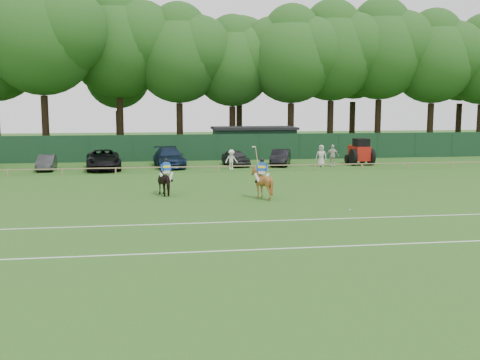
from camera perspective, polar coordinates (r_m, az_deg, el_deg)
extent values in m
plane|color=#1E4C14|center=(27.01, -0.10, -3.83)|extent=(160.00, 160.00, 0.00)
imported|color=black|center=(33.72, -7.49, -0.13)|extent=(1.49, 2.14, 1.65)
imported|color=brown|center=(32.20, 2.23, -0.30)|extent=(1.90, 2.01, 1.81)
imported|color=#2E2E30|center=(48.34, -19.06, 1.67)|extent=(1.54, 3.87, 1.25)
imported|color=black|center=(47.58, -13.71, 2.02)|extent=(3.31, 6.10, 1.63)
imported|color=#122039|center=(48.34, -7.20, 2.28)|extent=(2.92, 5.88, 1.64)
imported|color=#2A2A2D|center=(48.97, -0.45, 2.26)|extent=(2.37, 4.31, 1.39)
imported|color=black|center=(49.41, 4.13, 2.30)|extent=(2.76, 4.54, 1.41)
imported|color=silver|center=(46.27, -0.88, 2.09)|extent=(1.16, 0.82, 1.64)
imported|color=beige|center=(49.10, 9.36, 2.46)|extent=(1.18, 0.68, 1.89)
imported|color=beige|center=(48.82, 8.25, 2.45)|extent=(1.07, 0.89, 1.87)
cube|color=silver|center=(33.65, -7.51, 0.84)|extent=(0.43, 0.36, 0.18)
cube|color=blue|center=(33.61, -7.52, 1.38)|extent=(0.48, 0.42, 0.51)
cube|color=yellow|center=(33.61, -7.52, 1.35)|extent=(0.50, 0.41, 0.18)
sphere|color=black|center=(33.57, -7.53, 2.01)|extent=(0.25, 0.25, 0.25)
cylinder|color=silver|center=(33.73, -7.06, 0.35)|extent=(0.39, 0.44, 0.59)
cylinder|color=silver|center=(33.55, -7.88, 0.30)|extent=(0.46, 0.29, 0.59)
cube|color=silver|center=(32.11, 2.24, 0.80)|extent=(0.42, 0.36, 0.18)
cube|color=blue|center=(32.08, 2.24, 1.37)|extent=(0.47, 0.41, 0.51)
cube|color=yellow|center=(32.08, 2.24, 1.33)|extent=(0.50, 0.41, 0.18)
sphere|color=black|center=(32.04, 2.24, 2.02)|extent=(0.25, 0.25, 0.25)
cylinder|color=silver|center=(32.07, 2.68, 0.25)|extent=(0.46, 0.29, 0.59)
cylinder|color=silver|center=(32.14, 1.76, 0.27)|extent=(0.40, 0.43, 0.59)
cylinder|color=tan|center=(32.11, 1.73, 2.36)|extent=(0.10, 0.63, 1.17)
sphere|color=silver|center=(29.18, 11.12, -3.01)|extent=(0.09, 0.09, 0.09)
cube|color=silver|center=(21.25, 2.31, -7.05)|extent=(60.00, 0.10, 0.01)
cube|color=silver|center=(26.04, 0.23, -4.25)|extent=(60.00, 0.10, 0.01)
cube|color=#997F5B|center=(44.61, -3.52, 1.38)|extent=(62.00, 0.08, 0.08)
cube|color=#14351E|center=(53.47, -4.38, 3.31)|extent=(92.00, 0.04, 2.50)
cube|color=#14331E|center=(57.17, 1.41, 3.77)|extent=(8.00, 4.00, 2.80)
cube|color=black|center=(57.08, 1.42, 5.29)|extent=(8.40, 4.40, 0.24)
cube|color=#A7180F|center=(51.12, 12.02, 2.70)|extent=(1.32, 2.37, 1.27)
cube|color=black|center=(50.69, 12.21, 3.65)|extent=(1.20, 1.29, 0.88)
cylinder|color=black|center=(50.21, 11.42, 2.29)|extent=(0.32, 1.47, 1.46)
cylinder|color=black|center=(50.83, 13.16, 2.30)|extent=(0.32, 1.47, 1.46)
cylinder|color=black|center=(51.82, 10.85, 2.09)|extent=(0.31, 0.79, 0.78)
cylinder|color=black|center=(52.36, 12.35, 2.11)|extent=(0.31, 0.79, 0.78)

